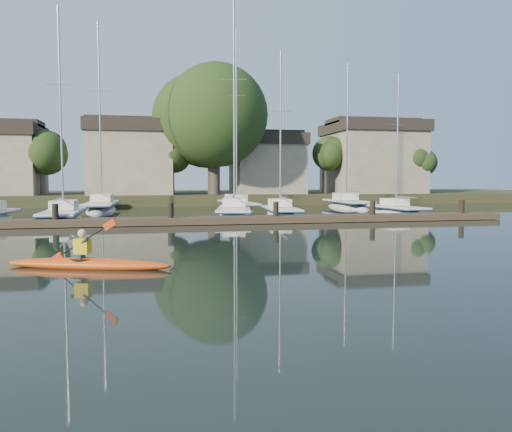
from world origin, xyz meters
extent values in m
plane|color=black|center=(0.00, 0.00, 0.00)|extent=(160.00, 160.00, 0.00)
ellipsoid|color=#DA5310|center=(-5.77, 0.65, 0.11)|extent=(4.75, 2.18, 0.36)
cylinder|color=black|center=(-5.93, 0.70, 0.22)|extent=(0.91, 0.91, 0.10)
imported|color=#302B2E|center=(-5.93, 0.70, 0.61)|extent=(0.36, 0.44, 1.04)
cube|color=gold|center=(-5.93, 0.70, 0.62)|extent=(0.48, 0.42, 0.43)
sphere|color=#E0B08C|center=(-5.93, 0.70, 0.98)|extent=(0.24, 0.24, 0.24)
cube|color=#493A2A|center=(0.00, 14.00, 0.20)|extent=(34.00, 2.00, 0.35)
cylinder|color=black|center=(-9.00, 14.00, 0.30)|extent=(0.32, 0.32, 1.80)
cylinder|color=black|center=(-3.00, 14.00, 0.30)|extent=(0.32, 0.32, 1.80)
cylinder|color=black|center=(3.00, 14.00, 0.30)|extent=(0.32, 0.32, 1.80)
cylinder|color=black|center=(9.00, 14.00, 0.30)|extent=(0.32, 0.32, 1.80)
cylinder|color=black|center=(15.00, 14.00, 0.30)|extent=(0.32, 0.32, 1.80)
ellipsoid|color=silver|center=(-9.25, 17.78, -0.35)|extent=(2.34, 8.63, 1.92)
cube|color=silver|center=(-9.25, 17.78, 0.55)|extent=(2.20, 7.08, 0.14)
cube|color=navy|center=(-9.25, 17.78, 0.47)|extent=(2.28, 7.26, 0.08)
cube|color=silver|center=(-9.26, 18.30, 0.93)|extent=(1.47, 2.44, 0.55)
cylinder|color=#9EA0A5|center=(-9.26, 18.04, 6.66)|extent=(0.12, 0.12, 12.11)
cylinder|color=#9EA0A5|center=(-9.22, 16.50, 1.36)|extent=(0.16, 3.26, 0.08)
cylinder|color=#9EA0A5|center=(-9.26, 18.04, 8.11)|extent=(1.61, 0.07, 0.03)
ellipsoid|color=silver|center=(1.35, 18.75, -0.37)|extent=(3.87, 9.64, 1.98)
cube|color=silver|center=(1.35, 18.75, 0.57)|extent=(3.46, 7.96, 0.15)
cube|color=navy|center=(1.35, 18.75, 0.49)|extent=(3.57, 8.16, 0.08)
cube|color=silver|center=(1.45, 19.30, 0.96)|extent=(1.92, 2.85, 0.57)
cylinder|color=#9EA0A5|center=(1.40, 19.03, 7.41)|extent=(0.13, 0.13, 13.57)
cylinder|color=#9EA0A5|center=(1.09, 17.36, 1.41)|extent=(0.73, 3.53, 0.08)
cylinder|color=#9EA0A5|center=(1.40, 19.03, 9.04)|extent=(1.65, 0.33, 0.03)
ellipsoid|color=silver|center=(4.58, 18.93, -0.33)|extent=(2.69, 7.79, 1.81)
cube|color=silver|center=(4.58, 18.93, 0.53)|extent=(2.47, 6.41, 0.13)
cube|color=navy|center=(4.58, 18.93, 0.45)|extent=(2.56, 6.57, 0.08)
cube|color=silver|center=(4.63, 19.39, 0.88)|extent=(1.52, 2.25, 0.53)
cylinder|color=#9EA0A5|center=(4.61, 19.16, 5.82)|extent=(0.11, 0.11, 10.50)
cylinder|color=#9EA0A5|center=(4.48, 17.79, 1.29)|extent=(0.34, 2.90, 0.08)
cylinder|color=#9EA0A5|center=(4.61, 19.16, 7.09)|extent=(1.52, 0.17, 0.03)
ellipsoid|color=silver|center=(13.17, 18.83, -0.33)|extent=(2.55, 6.69, 1.77)
cube|color=silver|center=(13.17, 18.83, 0.51)|extent=(2.35, 5.51, 0.13)
cube|color=navy|center=(13.17, 18.83, 0.44)|extent=(2.44, 5.65, 0.07)
cube|color=silver|center=(13.13, 19.22, 0.86)|extent=(1.47, 1.94, 0.51)
cylinder|color=#9EA0A5|center=(13.15, 19.02, 5.23)|extent=(0.11, 0.11, 9.34)
cylinder|color=#9EA0A5|center=(13.26, 17.85, 1.26)|extent=(0.30, 2.48, 0.07)
cylinder|color=#9EA0A5|center=(13.15, 19.02, 6.35)|extent=(1.49, 0.17, 0.03)
ellipsoid|color=silver|center=(-7.94, 27.46, -0.38)|extent=(2.45, 9.86, 2.07)
cube|color=silver|center=(-7.94, 27.46, 0.60)|extent=(2.31, 8.09, 0.15)
cube|color=navy|center=(-7.94, 27.46, 0.51)|extent=(2.41, 8.29, 0.09)
cube|color=silver|center=(-7.93, 28.05, 1.00)|extent=(1.57, 2.78, 0.60)
cylinder|color=#9EA0A5|center=(-7.93, 27.76, 7.75)|extent=(0.13, 0.13, 14.19)
cylinder|color=#9EA0A5|center=(-7.96, 25.99, 1.47)|extent=(0.15, 3.73, 0.09)
cylinder|color=#9EA0A5|center=(-7.93, 27.76, 9.45)|extent=(1.75, 0.06, 0.03)
ellipsoid|color=silver|center=(3.01, 27.31, -0.36)|extent=(2.47, 10.25, 1.94)
cube|color=silver|center=(3.01, 27.31, 0.56)|extent=(2.30, 8.41, 0.14)
cube|color=navy|center=(3.01, 27.31, 0.48)|extent=(2.39, 8.62, 0.08)
cube|color=silver|center=(2.99, 27.92, 0.94)|extent=(1.52, 2.90, 0.56)
cylinder|color=#9EA0A5|center=(3.00, 27.62, 7.74)|extent=(0.12, 0.12, 14.26)
cylinder|color=#9EA0A5|center=(3.06, 25.78, 1.37)|extent=(0.21, 3.87, 0.08)
cylinder|color=#9EA0A5|center=(3.00, 27.62, 9.45)|extent=(1.63, 0.08, 0.03)
ellipsoid|color=silver|center=(12.72, 27.04, -0.37)|extent=(2.25, 8.56, 2.03)
cube|color=silver|center=(12.72, 27.04, 0.59)|extent=(2.14, 7.02, 0.15)
cube|color=navy|center=(12.72, 27.04, 0.50)|extent=(2.23, 7.19, 0.09)
cube|color=silver|center=(12.72, 27.56, 0.98)|extent=(1.50, 2.40, 0.59)
cylinder|color=#9EA0A5|center=(12.72, 27.30, 6.53)|extent=(0.13, 0.13, 11.77)
cylinder|color=#9EA0A5|center=(12.72, 25.76, 1.44)|extent=(0.09, 3.25, 0.09)
cylinder|color=#9EA0A5|center=(12.72, 27.30, 7.94)|extent=(1.71, 0.03, 0.03)
cube|color=#243219|center=(0.00, 44.00, 0.50)|extent=(90.00, 24.00, 1.00)
cube|color=#A19281|center=(-18.00, 38.00, 3.75)|extent=(7.00, 7.00, 5.50)
cube|color=black|center=(-18.00, 38.00, 7.10)|extent=(7.35, 7.35, 1.20)
cube|color=#A19281|center=(-6.00, 38.00, 4.00)|extent=(8.00, 8.00, 6.00)
cube|color=black|center=(-6.00, 38.00, 7.60)|extent=(8.40, 8.40, 1.20)
cube|color=#A19281|center=(8.00, 38.00, 3.50)|extent=(7.00, 7.00, 5.00)
cube|color=black|center=(8.00, 38.00, 6.60)|extent=(7.35, 7.35, 1.20)
cube|color=#A19281|center=(20.00, 38.00, 4.25)|extent=(9.00, 9.00, 6.50)
cube|color=black|center=(20.00, 38.00, 8.10)|extent=(9.45, 9.45, 1.20)
cylinder|color=#463E38|center=(2.00, 35.00, 3.50)|extent=(1.20, 1.20, 5.00)
sphere|color=black|center=(2.00, 35.00, 8.50)|extent=(8.50, 8.50, 8.50)
cylinder|color=#463E38|center=(-14.00, 36.00, 2.50)|extent=(0.48, 0.48, 3.00)
sphere|color=black|center=(-14.00, 36.00, 5.00)|extent=(3.40, 3.40, 3.40)
cylinder|color=#463E38|center=(-2.00, 35.50, 2.40)|extent=(0.38, 0.38, 2.80)
sphere|color=black|center=(-2.00, 35.50, 4.60)|extent=(2.72, 2.72, 2.72)
cylinder|color=#463E38|center=(14.00, 36.50, 2.60)|extent=(0.50, 0.50, 3.20)
sphere|color=black|center=(14.00, 36.50, 5.25)|extent=(3.57, 3.57, 3.57)
cylinder|color=#463E38|center=(24.00, 35.00, 2.30)|extent=(0.41, 0.41, 2.60)
sphere|color=black|center=(24.00, 35.00, 4.45)|extent=(2.89, 2.89, 2.89)
camera|label=1|loc=(-4.01, -13.84, 2.49)|focal=35.00mm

